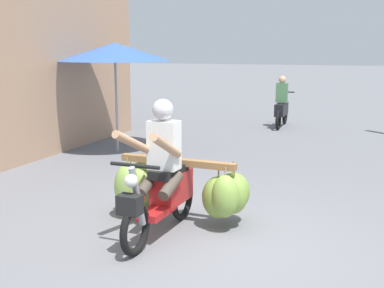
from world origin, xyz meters
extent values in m
plane|color=slate|center=(0.00, 0.00, 0.00)|extent=(120.00, 120.00, 0.00)
torus|color=black|center=(-0.67, -0.50, 0.28)|extent=(0.10, 0.56, 0.56)
torus|color=black|center=(-0.63, 0.70, 0.28)|extent=(0.10, 0.56, 0.56)
cube|color=red|center=(-0.65, 0.00, 0.32)|extent=(0.26, 0.57, 0.08)
cube|color=red|center=(-0.64, 0.40, 0.50)|extent=(0.30, 0.65, 0.36)
cube|color=black|center=(-0.64, 0.32, 0.72)|extent=(0.28, 0.61, 0.10)
cylinder|color=gray|center=(-0.67, -0.44, 0.62)|extent=(0.08, 0.29, 0.69)
cylinder|color=black|center=(-0.67, -0.48, 0.96)|extent=(0.56, 0.06, 0.04)
sphere|color=silver|center=(-0.67, -0.56, 0.82)|extent=(0.14, 0.14, 0.14)
cube|color=black|center=(-0.68, -0.60, 0.58)|extent=(0.25, 0.17, 0.20)
cube|color=red|center=(-0.67, -0.50, 0.58)|extent=(0.11, 0.28, 0.04)
cube|color=olive|center=(-0.64, 0.55, 0.78)|extent=(1.50, 0.15, 0.08)
cube|color=olive|center=(-0.63, 0.73, 0.75)|extent=(1.35, 0.13, 0.06)
ellipsoid|color=#83A646|center=(0.01, 0.45, 0.44)|extent=(0.34, 0.31, 0.51)
cylinder|color=#998459|center=(0.01, 0.45, 0.73)|extent=(0.02, 0.02, 0.12)
ellipsoid|color=#83A746|center=(-1.26, 0.85, 0.36)|extent=(0.50, 0.46, 0.63)
cylinder|color=#998459|center=(-1.26, 0.85, 0.72)|extent=(0.02, 0.02, 0.14)
ellipsoid|color=olive|center=(0.00, 0.81, 0.40)|extent=(0.49, 0.46, 0.48)
cylinder|color=#998459|center=(0.00, 0.81, 0.70)|extent=(0.02, 0.02, 0.18)
ellipsoid|color=#8CB04F|center=(-1.16, 0.59, 0.40)|extent=(0.38, 0.34, 0.54)
cylinder|color=#998459|center=(-1.16, 0.59, 0.71)|extent=(0.02, 0.02, 0.16)
ellipsoid|color=#7CA03F|center=(-0.11, 0.55, 0.39)|extent=(0.44, 0.41, 0.51)
cylinder|color=#998459|center=(-0.11, 0.55, 0.70)|extent=(0.02, 0.02, 0.18)
ellipsoid|color=#8DB150|center=(-1.29, 0.49, 0.41)|extent=(0.44, 0.42, 0.60)
cylinder|color=#998459|center=(-1.29, 0.49, 0.74)|extent=(0.02, 0.02, 0.11)
ellipsoid|color=#86AA49|center=(-1.33, 0.67, 0.40)|extent=(0.37, 0.33, 0.57)
cylinder|color=#998459|center=(-1.33, 0.67, 0.72)|extent=(0.02, 0.02, 0.14)
ellipsoid|color=#80A342|center=(0.07, 0.62, 0.43)|extent=(0.37, 0.35, 0.48)
cylinder|color=#998459|center=(0.07, 0.62, 0.71)|extent=(0.02, 0.02, 0.15)
cube|color=silver|center=(-0.65, 0.20, 1.05)|extent=(0.35, 0.23, 0.56)
sphere|color=silver|center=(-0.65, 0.18, 1.46)|extent=(0.24, 0.24, 0.24)
cylinder|color=tan|center=(-0.47, -0.15, 1.11)|extent=(0.12, 0.72, 0.39)
cylinder|color=tan|center=(-0.85, -0.13, 1.11)|extent=(0.17, 0.72, 0.39)
cylinder|color=#4C4238|center=(-0.51, 0.07, 0.62)|extent=(0.15, 0.44, 0.27)
cylinder|color=#4C4238|center=(-0.79, 0.08, 0.62)|extent=(0.15, 0.44, 0.27)
torus|color=black|center=(-0.92, 9.21, 0.26)|extent=(0.09, 0.52, 0.52)
torus|color=black|center=(-0.89, 8.11, 0.26)|extent=(0.09, 0.52, 0.52)
cube|color=black|center=(-0.90, 8.56, 0.50)|extent=(0.26, 0.91, 0.32)
cylinder|color=black|center=(-0.92, 9.16, 0.92)|extent=(0.50, 0.05, 0.04)
cube|color=#4C7F51|center=(-0.90, 8.54, 0.95)|extent=(0.31, 0.21, 0.52)
sphere|color=tan|center=(-0.90, 8.56, 1.30)|extent=(0.20, 0.20, 0.20)
cylinder|color=#99999E|center=(-3.51, 4.17, 0.99)|extent=(0.05, 0.05, 1.97)
cone|color=#3860B2|center=(-3.51, 4.17, 2.06)|extent=(2.29, 2.29, 0.37)
camera|label=1|loc=(1.64, -4.88, 2.14)|focal=46.61mm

